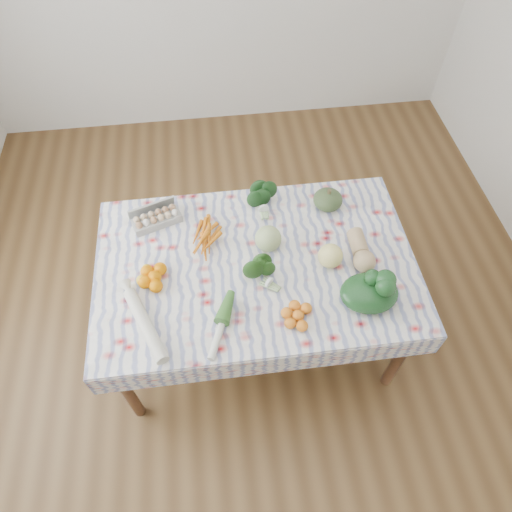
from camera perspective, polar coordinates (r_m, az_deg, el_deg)
ground at (r=3.02m, az=-0.00°, el=-9.20°), size 4.50×4.50×0.00m
dining_table at (r=2.43m, az=-0.00°, el=-1.96°), size 1.60×1.00×0.75m
tablecloth at (r=2.37m, az=-0.00°, el=-0.91°), size 1.66×1.06×0.01m
egg_carton at (r=2.56m, az=-12.30°, el=4.50°), size 0.29×0.19×0.07m
carrot_bunch at (r=2.46m, az=-6.27°, el=2.41°), size 0.28×0.27×0.04m
kale_bunch at (r=2.56m, az=0.79°, el=7.14°), size 0.16×0.14×0.14m
kabocha_squash at (r=2.61m, az=8.97°, el=6.97°), size 0.22×0.22×0.11m
cabbage at (r=2.37m, az=1.53°, el=2.19°), size 0.16×0.16×0.14m
butternut_squash at (r=2.40m, az=13.01°, el=0.74°), size 0.12×0.25×0.12m
orange_cluster at (r=2.33m, az=-12.56°, el=-2.58°), size 0.25×0.25×0.07m
broccoli at (r=2.26m, az=0.73°, el=-2.50°), size 0.19×0.19×0.10m
mandarin_cluster at (r=2.18m, az=5.31°, el=-7.37°), size 0.25×0.25×0.06m
grapefruit at (r=2.34m, az=9.28°, el=0.01°), size 0.16×0.16×0.13m
spinach_bag at (r=2.26m, az=13.95°, el=-4.51°), size 0.33×0.29×0.12m
daikon at (r=2.20m, az=-13.65°, el=-8.36°), size 0.23×0.42×0.06m
leek at (r=2.16m, az=-4.37°, el=-8.73°), size 0.16×0.33×0.04m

